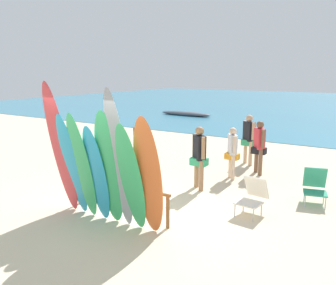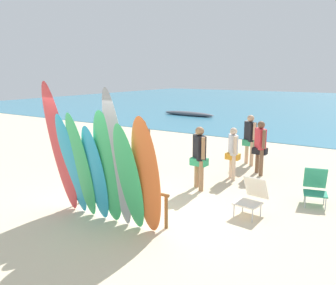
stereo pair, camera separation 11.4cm
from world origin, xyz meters
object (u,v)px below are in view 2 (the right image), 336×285
Objects in this scene: surfboard_green_6 at (129,179)px; beachgoer_strolling at (142,146)px; beachgoer_by_water at (233,150)px; surfboard_teal_1 at (71,165)px; surfboard_rack at (119,191)px; beach_chair_blue at (252,195)px; surfboard_orange_7 at (146,177)px; distant_boat at (188,114)px; surfboard_red_0 at (60,149)px; beachgoer_photographing at (250,136)px; surfboard_green_4 at (108,168)px; surfboard_green_2 at (81,166)px; beach_chair_red at (315,186)px; beachgoer_near_rack at (199,154)px; beachgoer_midbeach at (260,144)px; surfboard_grey_5 at (117,160)px; surfboard_teal_3 at (95,174)px.

surfboard_green_6 is 3.16m from beachgoer_strolling.
surfboard_teal_1 is at bearing 120.94° from beachgoer_by_water.
surfboard_teal_1 reaches higher than surfboard_rack.
surfboard_orange_7 is at bearing -114.95° from beach_chair_blue.
surfboard_red_0 is at bearing -69.09° from distant_boat.
beachgoer_photographing is at bearing 87.13° from surfboard_orange_7.
surfboard_teal_1 reaches higher than beachgoer_strolling.
surfboard_red_0 reaches higher than surfboard_green_4.
surfboard_green_2 is (0.58, 0.02, -0.29)m from surfboard_red_0.
surfboard_green_4 is at bearing -147.10° from beach_chair_red.
surfboard_green_2 is 1.32× the size of beachgoer_strolling.
surfboard_orange_7 is at bearing 132.37° from beachgoer_photographing.
surfboard_red_0 is (-1.06, -0.58, 0.88)m from surfboard_rack.
surfboard_red_0 reaches higher than surfboard_green_6.
surfboard_red_0 is 1.76× the size of beachgoer_near_rack.
surfboard_green_6 is 4.25m from beachgoer_by_water.
surfboard_green_2 is at bearing -136.07° from beach_chair_blue.
surfboard_green_6 is at bearing -63.70° from distant_boat.
surfboard_rack is at bearing 128.71° from beachgoer_by_water.
beachgoer_near_rack is at bearing 75.43° from surfboard_rack.
surfboard_green_6 is 18.10m from distant_boat.
surfboard_green_4 reaches higher than beachgoer_strolling.
beach_chair_blue is at bearing -23.98° from beachgoer_midbeach.
beach_chair_red is at bearing 51.41° from surfboard_orange_7.
surfboard_teal_1 is at bearing -74.86° from beachgoer_near_rack.
surfboard_green_2 is at bearing -178.15° from surfboard_green_6.
surfboard_green_4 reaches higher than surfboard_rack.
surfboard_green_4 is at bearing 174.36° from surfboard_green_6.
beachgoer_photographing is 0.41× the size of distant_boat.
surfboard_green_2 is at bearing -170.98° from surfboard_grey_5.
surfboard_green_2 is 1.40× the size of beachgoer_near_rack.
surfboard_grey_5 reaches higher than surfboard_green_2.
surfboard_rack is 3.12× the size of beach_chair_blue.
surfboard_teal_3 is 0.93× the size of surfboard_green_6.
surfboard_green_4 is at bearing -71.09° from surfboard_rack.
surfboard_green_6 is (1.80, 0.04, -0.35)m from surfboard_red_0.
surfboard_green_4 is 1.07× the size of surfboard_green_6.
surfboard_red_0 is 1.41× the size of surfboard_teal_3.
beachgoer_midbeach reaches higher than distant_boat.
surfboard_green_4 is 6.00m from beachgoer_photographing.
surfboard_teal_1 reaches higher than beach_chair_blue.
surfboard_rack is at bearing 53.63° from surfboard_green_2.
surfboard_grey_5 is at bearing 174.66° from surfboard_green_6.
surfboard_rack is at bearing 76.54° from surfboard_teal_3.
beachgoer_midbeach is (1.32, 5.05, -0.24)m from surfboard_green_4.
surfboard_green_2 reaches higher than beachgoer_midbeach.
beach_chair_red is (2.26, 3.43, -0.71)m from surfboard_orange_7.
beachgoer_midbeach is at bearing -51.71° from distant_boat.
surfboard_green_4 is 0.59m from surfboard_green_6.
surfboard_grey_5 is 17.95m from distant_boat.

